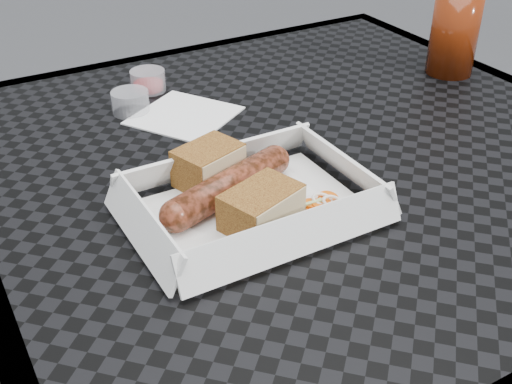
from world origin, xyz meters
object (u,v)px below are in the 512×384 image
bratwurst (229,186)px  patio_table (304,199)px  food_tray (251,210)px  drink_glass (455,30)px

bratwurst → patio_table: bearing=24.3°
patio_table → food_tray: food_tray is taller
food_tray → patio_table: bearing=35.1°
drink_glass → patio_table: bearing=-163.9°
food_tray → drink_glass: (0.45, 0.18, 0.07)m
patio_table → food_tray: size_ratio=3.64×
bratwurst → drink_glass: bearing=18.7°
patio_table → bratwurst: (-0.14, -0.06, 0.10)m
patio_table → drink_glass: bearing=16.1°
food_tray → bratwurst: size_ratio=1.27×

